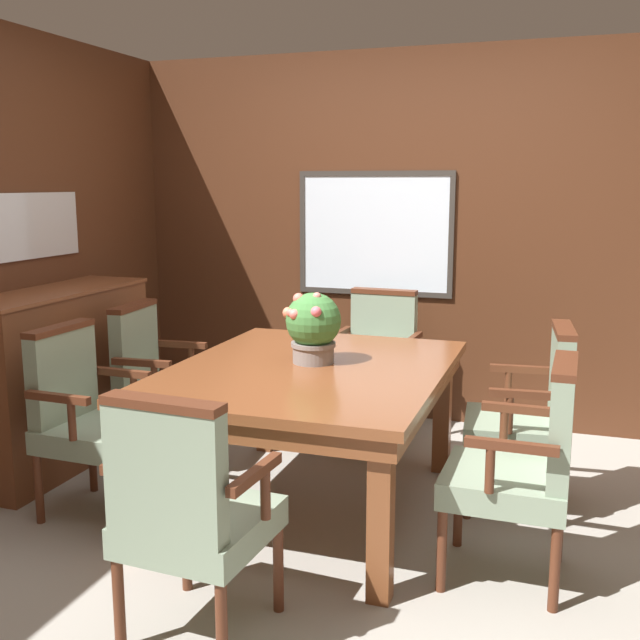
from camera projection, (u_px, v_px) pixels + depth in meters
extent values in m
plane|color=#A39E93|center=(299.00, 532.00, 3.46)|extent=(14.00, 14.00, 0.00)
cube|color=#4C2816|center=(397.00, 239.00, 5.02)|extent=(7.20, 0.06, 2.45)
cube|color=white|center=(375.00, 234.00, 5.02)|extent=(0.99, 0.01, 0.76)
cube|color=#38332D|center=(375.00, 173.00, 4.94)|extent=(1.06, 0.02, 0.04)
cube|color=#38332D|center=(374.00, 292.00, 5.09)|extent=(1.06, 0.02, 0.03)
cube|color=#38332D|center=(303.00, 232.00, 5.18)|extent=(0.03, 0.02, 0.76)
cube|color=#38332D|center=(451.00, 235.00, 4.86)|extent=(0.04, 0.02, 0.76)
cube|color=silver|center=(18.00, 227.00, 4.16)|extent=(0.01, 1.04, 0.37)
cube|color=brown|center=(138.00, 483.00, 3.17)|extent=(0.09, 0.09, 0.68)
cube|color=brown|center=(381.00, 518.00, 2.84)|extent=(0.09, 0.09, 0.68)
cube|color=brown|center=(266.00, 395.00, 4.48)|extent=(0.09, 0.09, 0.68)
cube|color=brown|center=(442.00, 412.00, 4.15)|extent=(0.09, 0.09, 0.68)
cube|color=brown|center=(310.00, 384.00, 3.61)|extent=(1.21, 1.55, 0.09)
cube|color=brown|center=(310.00, 371.00, 3.59)|extent=(1.27, 1.61, 0.04)
cylinder|color=#562B19|center=(471.00, 455.00, 3.97)|extent=(0.04, 0.04, 0.34)
cylinder|color=#562B19|center=(468.00, 484.00, 3.58)|extent=(0.04, 0.04, 0.34)
cylinder|color=#562B19|center=(555.00, 462.00, 3.87)|extent=(0.04, 0.04, 0.34)
cylinder|color=#562B19|center=(561.00, 492.00, 3.49)|extent=(0.04, 0.04, 0.34)
cube|color=gray|center=(515.00, 429.00, 3.68)|extent=(0.53, 0.51, 0.11)
cube|color=gray|center=(561.00, 378.00, 3.59)|extent=(0.12, 0.43, 0.44)
cube|color=#562B19|center=(564.00, 330.00, 3.55)|extent=(0.13, 0.43, 0.03)
cylinder|color=#562B19|center=(508.00, 386.00, 3.90)|extent=(0.04, 0.04, 0.19)
cube|color=#562B19|center=(524.00, 369.00, 3.86)|extent=(0.34, 0.07, 0.04)
cylinder|color=#562B19|center=(509.00, 413.00, 3.44)|extent=(0.04, 0.04, 0.19)
cube|color=#562B19|center=(527.00, 394.00, 3.40)|extent=(0.34, 0.07, 0.04)
cylinder|color=#562B19|center=(190.00, 448.00, 4.06)|extent=(0.04, 0.04, 0.34)
cylinder|color=#562B19|center=(218.00, 425.00, 4.45)|extent=(0.04, 0.04, 0.34)
cylinder|color=#562B19|center=(120.00, 442.00, 4.17)|extent=(0.04, 0.04, 0.34)
cylinder|color=#562B19|center=(153.00, 420.00, 4.55)|extent=(0.04, 0.04, 0.34)
cube|color=gray|center=(169.00, 395.00, 4.27)|extent=(0.52, 0.50, 0.11)
cube|color=gray|center=(135.00, 347.00, 4.27)|extent=(0.11, 0.43, 0.44)
cube|color=#562B19|center=(133.00, 306.00, 4.23)|extent=(0.12, 0.43, 0.03)
cylinder|color=#562B19|center=(154.00, 381.00, 4.00)|extent=(0.04, 0.04, 0.19)
cube|color=#562B19|center=(141.00, 363.00, 4.00)|extent=(0.34, 0.06, 0.04)
cylinder|color=#562B19|center=(191.00, 361.00, 4.46)|extent=(0.04, 0.04, 0.19)
cube|color=#562B19|center=(180.00, 344.00, 4.46)|extent=(0.34, 0.06, 0.04)
cylinder|color=#562B19|center=(332.00, 416.00, 4.63)|extent=(0.04, 0.04, 0.34)
cylinder|color=#562B19|center=(395.00, 424.00, 4.48)|extent=(0.04, 0.04, 0.34)
cylinder|color=#562B19|center=(354.00, 398.00, 5.02)|extent=(0.04, 0.04, 0.34)
cylinder|color=#562B19|center=(413.00, 404.00, 4.87)|extent=(0.04, 0.04, 0.34)
cube|color=gray|center=(374.00, 375.00, 4.71)|extent=(0.48, 0.51, 0.11)
cube|color=gray|center=(384.00, 327.00, 4.85)|extent=(0.43, 0.10, 0.44)
cube|color=#562B19|center=(384.00, 292.00, 4.80)|extent=(0.43, 0.11, 0.03)
cylinder|color=#562B19|center=(336.00, 350.00, 4.73)|extent=(0.04, 0.04, 0.19)
cube|color=#562B19|center=(340.00, 333.00, 4.78)|extent=(0.05, 0.34, 0.04)
cylinder|color=#562B19|center=(410.00, 357.00, 4.56)|extent=(0.04, 0.04, 0.19)
cube|color=#562B19|center=(413.00, 339.00, 4.61)|extent=(0.05, 0.34, 0.04)
cylinder|color=#562B19|center=(278.00, 568.00, 2.80)|extent=(0.04, 0.04, 0.34)
cylinder|color=#562B19|center=(186.00, 549.00, 2.95)|extent=(0.04, 0.04, 0.34)
cylinder|color=#562B19|center=(222.00, 630.00, 2.41)|extent=(0.04, 0.04, 0.34)
cylinder|color=#562B19|center=(119.00, 604.00, 2.56)|extent=(0.04, 0.04, 0.34)
cube|color=gray|center=(200.00, 526.00, 2.64)|extent=(0.49, 0.51, 0.11)
cube|color=gray|center=(165.00, 473.00, 2.41)|extent=(0.43, 0.11, 0.44)
cube|color=#562B19|center=(162.00, 404.00, 2.36)|extent=(0.43, 0.11, 0.03)
cylinder|color=#562B19|center=(265.00, 493.00, 2.56)|extent=(0.04, 0.04, 0.19)
cube|color=#562B19|center=(255.00, 474.00, 2.47)|extent=(0.06, 0.34, 0.04)
cylinder|color=#562B19|center=(148.00, 472.00, 2.74)|extent=(0.04, 0.04, 0.19)
cube|color=#562B19|center=(134.00, 454.00, 2.65)|extent=(0.06, 0.34, 0.04)
cylinder|color=#562B19|center=(115.00, 502.00, 3.39)|extent=(0.04, 0.04, 0.34)
cylinder|color=#562B19|center=(163.00, 470.00, 3.76)|extent=(0.04, 0.04, 0.34)
cylinder|color=#562B19|center=(39.00, 488.00, 3.53)|extent=(0.04, 0.04, 0.34)
cylinder|color=#562B19|center=(92.00, 459.00, 3.90)|extent=(0.04, 0.04, 0.34)
cube|color=gray|center=(100.00, 434.00, 3.60)|extent=(0.50, 0.48, 0.11)
cube|color=gray|center=(62.00, 376.00, 3.62)|extent=(0.09, 0.43, 0.44)
cube|color=#562B19|center=(59.00, 329.00, 3.58)|extent=(0.10, 0.43, 0.03)
cylinder|color=#562B19|center=(72.00, 420.00, 3.34)|extent=(0.04, 0.04, 0.19)
cube|color=#562B19|center=(57.00, 398.00, 3.35)|extent=(0.34, 0.05, 0.04)
cylinder|color=#562B19|center=(134.00, 392.00, 3.78)|extent=(0.04, 0.04, 0.19)
cube|color=#562B19|center=(121.00, 373.00, 3.79)|extent=(0.34, 0.05, 0.04)
cylinder|color=#562B19|center=(458.00, 509.00, 3.31)|extent=(0.04, 0.04, 0.34)
cylinder|color=#562B19|center=(442.00, 550.00, 2.94)|extent=(0.04, 0.04, 0.34)
cylinder|color=#562B19|center=(559.00, 523.00, 3.17)|extent=(0.04, 0.04, 0.34)
cylinder|color=#562B19|center=(555.00, 569.00, 2.80)|extent=(0.04, 0.04, 0.34)
cube|color=gray|center=(505.00, 484.00, 3.01)|extent=(0.49, 0.47, 0.11)
cube|color=gray|center=(562.00, 424.00, 2.90)|extent=(0.09, 0.43, 0.44)
cube|color=#562B19|center=(565.00, 366.00, 2.85)|extent=(0.10, 0.43, 0.03)
cylinder|color=#562B19|center=(504.00, 429.00, 3.22)|extent=(0.04, 0.04, 0.19)
cube|color=#562B19|center=(522.00, 409.00, 3.18)|extent=(0.34, 0.04, 0.04)
cylinder|color=#562B19|center=(490.00, 468.00, 2.77)|extent=(0.04, 0.04, 0.19)
cube|color=#562B19|center=(511.00, 446.00, 2.73)|extent=(0.34, 0.04, 0.04)
cylinder|color=gray|center=(313.00, 352.00, 3.66)|extent=(0.20, 0.20, 0.10)
cylinder|color=gray|center=(313.00, 344.00, 3.65)|extent=(0.22, 0.22, 0.02)
sphere|color=#427F3D|center=(313.00, 320.00, 3.63)|extent=(0.27, 0.27, 0.27)
sphere|color=#ED7566|center=(290.00, 313.00, 3.57)|extent=(0.04, 0.04, 0.04)
sphere|color=#F37C72|center=(294.00, 314.00, 3.54)|extent=(0.05, 0.05, 0.05)
sphere|color=#F36974|center=(315.00, 312.00, 3.51)|extent=(0.05, 0.05, 0.05)
sphere|color=#F88361|center=(288.00, 313.00, 3.63)|extent=(0.05, 0.05, 0.05)
sphere|color=#F17B68|center=(299.00, 299.00, 3.61)|extent=(0.05, 0.05, 0.05)
sphere|color=#E78375|center=(317.00, 296.00, 3.57)|extent=(0.04, 0.04, 0.04)
cube|color=brown|center=(58.00, 379.00, 4.25)|extent=(0.41, 1.26, 0.98)
cube|color=brown|center=(53.00, 292.00, 4.16)|extent=(0.42, 1.28, 0.02)
sphere|color=#4C422D|center=(87.00, 334.00, 4.14)|extent=(0.03, 0.03, 0.03)
sphere|color=#4C422D|center=(59.00, 414.00, 3.94)|extent=(0.03, 0.03, 0.03)
sphere|color=#4C422D|center=(120.00, 387.00, 4.47)|extent=(0.03, 0.03, 0.03)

